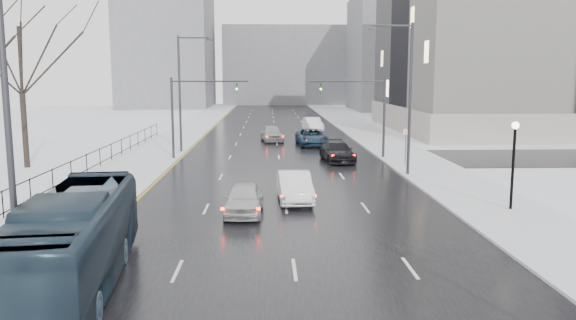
{
  "coord_description": "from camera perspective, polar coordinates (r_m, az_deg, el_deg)",
  "views": [
    {
      "loc": [
        -0.89,
        3.56,
        6.6
      ],
      "look_at": [
        0.1,
        30.94,
        2.5
      ],
      "focal_mm": 35.0,
      "sensor_mm": 36.0,
      "label": 1
    }
  ],
  "objects": [
    {
      "name": "road",
      "position": [
        56.83,
        -1.16,
        1.87
      ],
      "size": [
        16.0,
        150.0,
        0.04
      ],
      "primitive_type": "cube",
      "color": "black",
      "rests_on": "ground"
    },
    {
      "name": "cross_road",
      "position": [
        44.93,
        -0.91,
        0.09
      ],
      "size": [
        130.0,
        10.0,
        0.04
      ],
      "primitive_type": "cube",
      "color": "black",
      "rests_on": "ground"
    },
    {
      "name": "sidewalk_left",
      "position": [
        57.62,
        -11.66,
        1.84
      ],
      "size": [
        5.0,
        150.0,
        0.16
      ],
      "primitive_type": "cube",
      "color": "silver",
      "rests_on": "ground"
    },
    {
      "name": "sidewalk_right",
      "position": [
        57.94,
        9.29,
        1.94
      ],
      "size": [
        5.0,
        150.0,
        0.16
      ],
      "primitive_type": "cube",
      "color": "silver",
      "rests_on": "ground"
    },
    {
      "name": "park_strip",
      "position": [
        59.94,
        -20.66,
        1.7
      ],
      "size": [
        14.0,
        150.0,
        0.12
      ],
      "primitive_type": "cube",
      "color": "white",
      "rests_on": "ground"
    },
    {
      "name": "tree_park_e",
      "position": [
        44.48,
        -24.95,
        -0.82
      ],
      "size": [
        9.45,
        9.45,
        13.5
      ],
      "primitive_type": null,
      "color": "black",
      "rests_on": "ground"
    },
    {
      "name": "iron_fence",
      "position": [
        29.63,
        -26.2,
        -3.45
      ],
      "size": [
        0.06,
        70.0,
        1.3
      ],
      "color": "black",
      "rests_on": "sidewalk_left"
    },
    {
      "name": "streetlight_r_mid",
      "position": [
        37.56,
        11.97,
        6.83
      ],
      "size": [
        2.95,
        0.25,
        10.0
      ],
      "color": "#2D2D33",
      "rests_on": "ground"
    },
    {
      "name": "streetlight_l_near",
      "position": [
        18.0,
        -25.99,
        4.52
      ],
      "size": [
        2.95,
        0.25,
        10.0
      ],
      "color": "#2D2D33",
      "rests_on": "ground"
    },
    {
      "name": "streetlight_l_far",
      "position": [
        48.99,
        -10.7,
        7.22
      ],
      "size": [
        2.95,
        0.25,
        10.0
      ],
      "color": "#2D2D33",
      "rests_on": "ground"
    },
    {
      "name": "lamppost_r_mid",
      "position": [
        29.22,
        21.96,
        0.7
      ],
      "size": [
        0.36,
        0.36,
        4.28
      ],
      "color": "black",
      "rests_on": "sidewalk_right"
    },
    {
      "name": "mast_signal_right",
      "position": [
        45.26,
        8.43,
        5.27
      ],
      "size": [
        6.1,
        0.33,
        6.5
      ],
      "color": "#2D2D33",
      "rests_on": "ground"
    },
    {
      "name": "mast_signal_left",
      "position": [
        44.97,
        -10.34,
        5.2
      ],
      "size": [
        6.1,
        0.33,
        6.5
      ],
      "color": "#2D2D33",
      "rests_on": "ground"
    },
    {
      "name": "no_uturn_sign",
      "position": [
        41.9,
        11.89,
        2.44
      ],
      "size": [
        0.6,
        0.06,
        2.7
      ],
      "color": "#2D2D33",
      "rests_on": "sidewalk_right"
    },
    {
      "name": "civic_building",
      "position": [
        77.42,
        26.08,
        11.08
      ],
      "size": [
        41.0,
        31.0,
        24.8
      ],
      "color": "gray",
      "rests_on": "ground"
    },
    {
      "name": "bldg_far_right",
      "position": [
        115.21,
        12.67,
        10.5
      ],
      "size": [
        24.0,
        20.0,
        22.0
      ],
      "primitive_type": "cube",
      "color": "slate",
      "rests_on": "ground"
    },
    {
      "name": "bldg_far_left",
      "position": [
        123.48,
        -12.17,
        11.77
      ],
      "size": [
        18.0,
        22.0,
        28.0
      ],
      "primitive_type": "cube",
      "color": "slate",
      "rests_on": "ground"
    },
    {
      "name": "bldg_far_center",
      "position": [
        136.55,
        -0.02,
        9.53
      ],
      "size": [
        30.0,
        18.0,
        18.0
      ],
      "primitive_type": "cube",
      "color": "slate",
      "rests_on": "ground"
    },
    {
      "name": "bus",
      "position": [
        18.75,
        -20.93,
        -7.71
      ],
      "size": [
        3.66,
        11.02,
        3.01
      ],
      "primitive_type": "imported",
      "rotation": [
        0.0,
        0.0,
        0.11
      ],
      "color": "#233544",
      "rests_on": "road"
    },
    {
      "name": "sedan_center_near",
      "position": [
        27.0,
        -4.48,
        -3.96
      ],
      "size": [
        1.91,
        4.42,
        1.48
      ],
      "primitive_type": "imported",
      "rotation": [
        0.0,
        0.0,
        -0.04
      ],
      "color": "#B2B3B6",
      "rests_on": "road"
    },
    {
      "name": "sedan_right_near",
      "position": [
        29.64,
        0.66,
        -2.72
      ],
      "size": [
        1.88,
        4.84,
        1.57
      ],
      "primitive_type": "imported",
      "rotation": [
        0.0,
        0.0,
        0.05
      ],
      "color": "white",
      "rests_on": "road"
    },
    {
      "name": "sedan_right_cross",
      "position": [
        53.51,
        2.41,
        2.32
      ],
      "size": [
        3.0,
        5.86,
        1.58
      ],
      "primitive_type": "imported",
      "rotation": [
        0.0,
        0.0,
        0.07
      ],
      "color": "#162E42",
      "rests_on": "road"
    },
    {
      "name": "sedan_right_far",
      "position": [
        43.72,
        5.03,
        0.86
      ],
      "size": [
        2.63,
        5.43,
        1.52
      ],
      "primitive_type": "imported",
      "rotation": [
        0.0,
        0.0,
        0.1
      ],
      "color": "black",
      "rests_on": "road"
    },
    {
      "name": "sedan_center_far",
      "position": [
        56.92,
        -1.67,
        2.74
      ],
      "size": [
        2.6,
        5.14,
        1.68
      ],
      "primitive_type": "imported",
      "rotation": [
        0.0,
        0.0,
        0.13
      ],
      "color": "#97999C",
      "rests_on": "road"
    },
    {
      "name": "sedan_right_distant",
      "position": [
        67.53,
        2.52,
        3.64
      ],
      "size": [
        2.36,
        5.21,
        1.66
      ],
      "primitive_type": "imported",
      "rotation": [
        0.0,
        0.0,
        0.12
      ],
      "color": "white",
      "rests_on": "road"
    }
  ]
}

